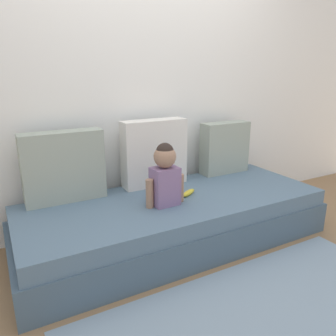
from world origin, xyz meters
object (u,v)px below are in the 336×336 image
at_px(throw_pillow_left, 64,167).
at_px(toddler, 165,174).
at_px(couch, 175,220).
at_px(banana, 189,193).
at_px(throw_pillow_center, 154,153).
at_px(throw_pillow_right, 225,148).

height_order(throw_pillow_left, toddler, throw_pillow_left).
relative_size(couch, toddler, 5.21).
bearing_deg(banana, couch, 178.03).
xyz_separation_m(throw_pillow_center, throw_pillow_right, (0.74, 0.00, -0.04)).
xyz_separation_m(throw_pillow_right, toddler, (-0.87, -0.43, -0.01)).
height_order(throw_pillow_center, toddler, throw_pillow_center).
distance_m(throw_pillow_right, banana, 0.76).
distance_m(toddler, banana, 0.33).
relative_size(throw_pillow_center, banana, 3.28).
distance_m(couch, banana, 0.24).
bearing_deg(couch, toddler, -151.05).
distance_m(couch, toddler, 0.44).
height_order(couch, throw_pillow_left, throw_pillow_left).
xyz_separation_m(throw_pillow_center, toddler, (-0.13, -0.43, -0.05)).
bearing_deg(throw_pillow_left, throw_pillow_right, 0.00).
relative_size(couch, throw_pillow_right, 4.99).
xyz_separation_m(throw_pillow_left, banana, (0.86, -0.36, -0.24)).
bearing_deg(couch, throw_pillow_center, 90.00).
xyz_separation_m(throw_pillow_left, toddler, (0.62, -0.43, -0.03)).
xyz_separation_m(throw_pillow_left, throw_pillow_right, (1.49, 0.00, -0.02)).
height_order(throw_pillow_center, banana, throw_pillow_center).
distance_m(throw_pillow_left, toddler, 0.75).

